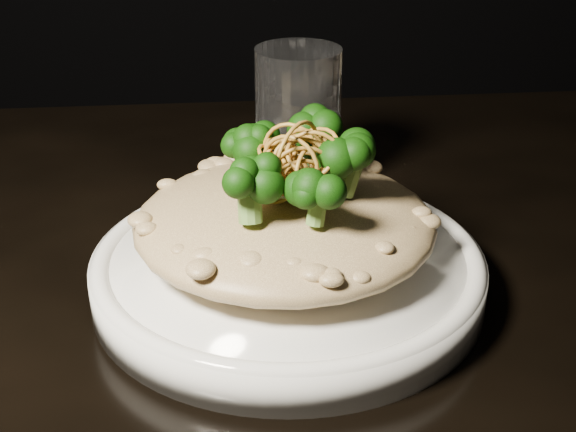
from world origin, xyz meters
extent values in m
cube|color=black|center=(0.00, 0.00, 0.73)|extent=(1.10, 0.80, 0.04)
cylinder|color=white|center=(0.03, 0.01, 0.76)|extent=(0.26, 0.26, 0.03)
ellipsoid|color=brown|center=(0.03, 0.01, 0.80)|extent=(0.19, 0.19, 0.04)
ellipsoid|color=white|center=(0.04, 0.01, 0.83)|extent=(0.05, 0.05, 0.01)
cylinder|color=silver|center=(0.06, 0.16, 0.81)|extent=(0.08, 0.08, 0.12)
camera|label=1|loc=(-0.01, -0.44, 1.03)|focal=50.00mm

